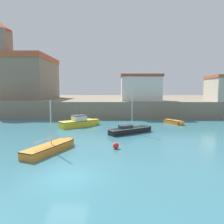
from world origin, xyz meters
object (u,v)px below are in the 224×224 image
(sailboat_black_0, at_px, (130,130))
(mooring_buoy, at_px, (116,146))
(sailboat_orange_2, at_px, (50,148))
(dinghy_orange_3, at_px, (173,122))
(motorboat_yellow_1, at_px, (79,122))
(harbor_shed_mid_row, at_px, (141,87))
(church, at_px, (27,74))

(sailboat_black_0, distance_m, mooring_buoy, 6.95)
(sailboat_orange_2, height_order, dinghy_orange_3, sailboat_orange_2)
(motorboat_yellow_1, relative_size, harbor_shed_mid_row, 0.71)
(dinghy_orange_3, distance_m, mooring_buoy, 16.67)
(sailboat_orange_2, distance_m, dinghy_orange_3, 21.02)
(motorboat_yellow_1, xyz_separation_m, harbor_shed_mid_row, (10.14, 11.65, 4.97))
(motorboat_yellow_1, bearing_deg, mooring_buoy, -65.76)
(sailboat_black_0, height_order, dinghy_orange_3, sailboat_black_0)
(dinghy_orange_3, bearing_deg, harbor_shed_mid_row, 113.51)
(mooring_buoy, bearing_deg, sailboat_black_0, 75.74)
(dinghy_orange_3, distance_m, harbor_shed_mid_row, 11.18)
(sailboat_black_0, relative_size, church, 0.32)
(sailboat_orange_2, bearing_deg, motorboat_yellow_1, 88.05)
(sailboat_orange_2, bearing_deg, dinghy_orange_3, 46.35)
(motorboat_yellow_1, height_order, dinghy_orange_3, motorboat_yellow_1)
(motorboat_yellow_1, distance_m, harbor_shed_mid_row, 16.22)
(church, bearing_deg, mooring_buoy, -57.15)
(motorboat_yellow_1, bearing_deg, church, 127.19)
(sailboat_black_0, bearing_deg, sailboat_orange_2, -133.05)
(harbor_shed_mid_row, bearing_deg, sailboat_orange_2, -113.55)
(dinghy_orange_3, bearing_deg, mooring_buoy, -122.25)
(motorboat_yellow_1, height_order, harbor_shed_mid_row, harbor_shed_mid_row)
(sailboat_black_0, relative_size, mooring_buoy, 9.89)
(sailboat_black_0, distance_m, harbor_shed_mid_row, 17.50)
(sailboat_orange_2, xyz_separation_m, dinghy_orange_3, (14.51, 15.21, -0.06))
(sailboat_black_0, bearing_deg, dinghy_orange_3, 45.72)
(church, bearing_deg, sailboat_black_0, -48.29)
(harbor_shed_mid_row, bearing_deg, church, 161.93)
(dinghy_orange_3, distance_m, church, 34.92)
(dinghy_orange_3, xyz_separation_m, harbor_shed_mid_row, (-3.94, 9.05, 5.25))
(sailboat_black_0, distance_m, motorboat_yellow_1, 8.38)
(sailboat_black_0, bearing_deg, mooring_buoy, -104.26)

